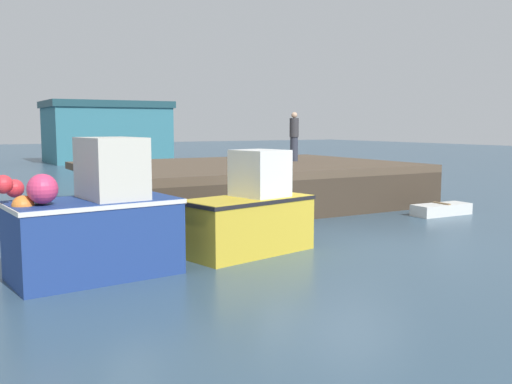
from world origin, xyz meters
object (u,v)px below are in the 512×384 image
at_px(fishing_boat_near_left, 95,223).
at_px(rowboat, 441,209).
at_px(fishing_boat_near_right, 250,215).
at_px(dockworker, 294,136).

relative_size(fishing_boat_near_left, rowboat, 1.63).
xyz_separation_m(fishing_boat_near_left, rowboat, (11.13, 1.93, -0.82)).
bearing_deg(fishing_boat_near_right, dockworker, 50.44).
bearing_deg(dockworker, fishing_boat_near_right, -129.56).
distance_m(fishing_boat_near_right, dockworker, 9.31).
xyz_separation_m(fishing_boat_near_right, dockworker, (5.85, 7.08, 1.52)).
bearing_deg(rowboat, fishing_boat_near_right, -168.00).
bearing_deg(dockworker, rowboat, -70.96).
bearing_deg(rowboat, dockworker, 109.04).
height_order(fishing_boat_near_right, dockworker, dockworker).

